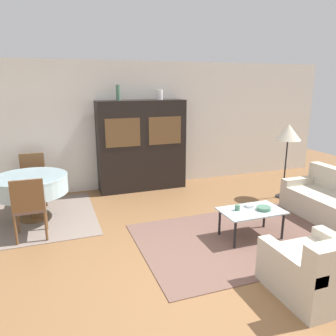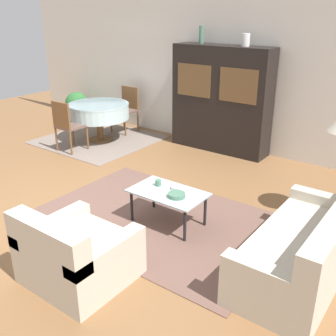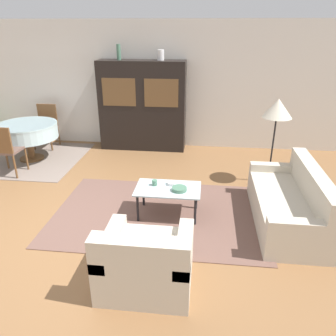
# 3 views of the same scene
# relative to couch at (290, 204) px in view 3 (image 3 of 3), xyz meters

# --- Properties ---
(ground_plane) EXTENTS (14.00, 14.00, 0.00)m
(ground_plane) POSITION_rel_couch_xyz_m (-2.90, -0.51, -0.29)
(ground_plane) COLOR brown
(wall_back) EXTENTS (10.00, 0.06, 2.70)m
(wall_back) POSITION_rel_couch_xyz_m (-2.90, 3.12, 1.06)
(wall_back) COLOR silver
(wall_back) RESTS_ON ground_plane
(area_rug) EXTENTS (3.06, 2.06, 0.01)m
(area_rug) POSITION_rel_couch_xyz_m (-1.84, 0.01, -0.29)
(area_rug) COLOR brown
(area_rug) RESTS_ON ground_plane
(dining_rug) EXTENTS (2.14, 2.09, 0.01)m
(dining_rug) POSITION_rel_couch_xyz_m (-4.84, 1.87, -0.29)
(dining_rug) COLOR gray
(dining_rug) RESTS_ON ground_plane
(couch) EXTENTS (0.82, 1.83, 0.81)m
(couch) POSITION_rel_couch_xyz_m (0.00, 0.00, 0.00)
(couch) COLOR beige
(couch) RESTS_ON ground_plane
(armchair) EXTENTS (0.95, 0.90, 0.78)m
(armchair) POSITION_rel_couch_xyz_m (-1.77, -1.42, -0.01)
(armchair) COLOR beige
(armchair) RESTS_ON ground_plane
(coffee_table) EXTENTS (0.93, 0.56, 0.43)m
(coffee_table) POSITION_rel_couch_xyz_m (-1.70, 0.00, 0.10)
(coffee_table) COLOR black
(coffee_table) RESTS_ON area_rug
(display_cabinet) EXTENTS (1.86, 0.48, 1.91)m
(display_cabinet) POSITION_rel_couch_xyz_m (-2.59, 2.83, 0.66)
(display_cabinet) COLOR black
(display_cabinet) RESTS_ON ground_plane
(dining_table) EXTENTS (1.19, 1.19, 0.75)m
(dining_table) POSITION_rel_couch_xyz_m (-4.78, 1.85, 0.32)
(dining_table) COLOR brown
(dining_table) RESTS_ON dining_rug
(dining_chair_near) EXTENTS (0.44, 0.44, 0.95)m
(dining_chair_near) POSITION_rel_couch_xyz_m (-4.78, 1.04, 0.25)
(dining_chair_near) COLOR brown
(dining_chair_near) RESTS_ON dining_rug
(dining_chair_far) EXTENTS (0.44, 0.44, 0.95)m
(dining_chair_far) POSITION_rel_couch_xyz_m (-4.78, 2.67, 0.25)
(dining_chair_far) COLOR brown
(dining_chair_far) RESTS_ON dining_rug
(floor_lamp) EXTENTS (0.49, 0.49, 1.48)m
(floor_lamp) POSITION_rel_couch_xyz_m (-0.06, 1.32, 1.00)
(floor_lamp) COLOR black
(floor_lamp) RESTS_ON ground_plane
(cup) EXTENTS (0.07, 0.07, 0.08)m
(cup) POSITION_rel_couch_xyz_m (-1.91, 0.07, 0.19)
(cup) COLOR #4C7A60
(cup) RESTS_ON coffee_table
(bowl) EXTENTS (0.21, 0.21, 0.05)m
(bowl) POSITION_rel_couch_xyz_m (-1.54, -0.05, 0.17)
(bowl) COLOR #4C7A60
(bowl) RESTS_ON coffee_table
(bowl_small) EXTENTS (0.14, 0.14, 0.04)m
(bowl_small) POSITION_rel_couch_xyz_m (-1.66, 0.13, 0.17)
(bowl_small) COLOR white
(bowl_small) RESTS_ON coffee_table
(vase_tall) EXTENTS (0.08, 0.08, 0.31)m
(vase_tall) POSITION_rel_couch_xyz_m (-3.05, 2.83, 1.77)
(vase_tall) COLOR #4C7A60
(vase_tall) RESTS_ON display_cabinet
(vase_short) EXTENTS (0.14, 0.14, 0.21)m
(vase_short) POSITION_rel_couch_xyz_m (-2.18, 2.83, 1.72)
(vase_short) COLOR white
(vase_short) RESTS_ON display_cabinet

